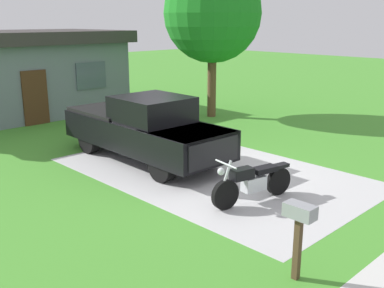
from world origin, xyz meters
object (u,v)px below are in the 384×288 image
(neighbor_house, at_px, (6,73))
(pickup_truck, at_px, (143,127))
(mailbox, at_px, (299,221))
(shade_tree, at_px, (213,14))
(motorcycle, at_px, (253,182))

(neighbor_house, bearing_deg, pickup_truck, -89.13)
(mailbox, height_order, shade_tree, shade_tree)
(mailbox, relative_size, shade_tree, 0.20)
(pickup_truck, distance_m, mailbox, 7.05)
(motorcycle, bearing_deg, neighbor_house, 89.38)
(motorcycle, distance_m, pickup_truck, 4.27)
(pickup_truck, bearing_deg, neighbor_house, 90.87)
(motorcycle, distance_m, neighbor_house, 13.32)
(shade_tree, relative_size, neighbor_house, 0.64)
(motorcycle, relative_size, neighbor_house, 0.23)
(motorcycle, xyz_separation_m, shade_tree, (6.15, 7.07, 3.72))
(pickup_truck, xyz_separation_m, shade_tree, (5.87, 2.83, 3.23))
(pickup_truck, height_order, shade_tree, shade_tree)
(motorcycle, height_order, shade_tree, shade_tree)
(motorcycle, relative_size, shade_tree, 0.36)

